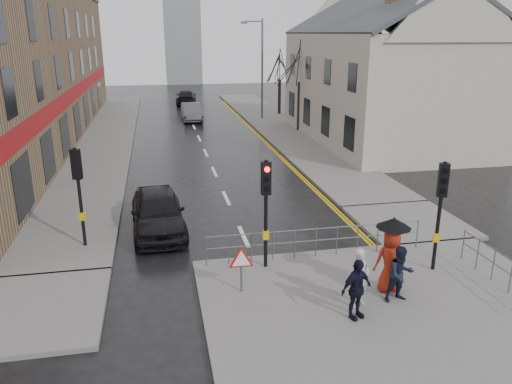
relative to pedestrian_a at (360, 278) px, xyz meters
name	(u,v)px	position (x,y,z in m)	size (l,w,h in m)	color
ground	(261,274)	(-2.12, 2.57, -0.95)	(120.00, 120.00, 0.00)	black
near_pavement	(405,323)	(0.88, -0.93, -0.88)	(10.00, 9.00, 0.14)	#605E5B
left_pavement	(105,135)	(-8.62, 25.57, -0.88)	(4.00, 44.00, 0.14)	#605E5B
right_pavement	(276,124)	(4.38, 27.57, -0.88)	(4.00, 40.00, 0.14)	#605E5B
pavement_bridge_right	(409,222)	(4.38, 5.57, -0.88)	(4.00, 4.20, 0.14)	#605E5B
pavement_stub_left	(27,311)	(-8.62, 1.57, -0.88)	(4.00, 4.20, 0.14)	#605E5B
building_left_terrace	(9,66)	(-14.12, 24.57, 4.05)	(8.00, 42.00, 10.00)	#8C6D51
building_right_cream	(382,69)	(9.88, 20.57, 3.83)	(9.00, 16.40, 10.10)	#BEB5A5
church_tower	(182,18)	(-0.62, 64.57, 8.05)	(5.00, 5.00, 18.00)	gray
traffic_signal_near_left	(266,195)	(-1.92, 2.77, 1.51)	(0.28, 0.27, 3.40)	black
traffic_signal_near_right	(441,197)	(3.08, 1.57, 1.51)	(0.34, 0.33, 3.40)	black
traffic_signal_far_left	(78,180)	(-7.62, 5.57, 1.51)	(0.34, 0.33, 3.40)	black
guard_railing_front	(316,236)	(-0.17, 3.17, -0.09)	(7.14, 0.04, 1.00)	#595B5E
guard_railing_side	(512,270)	(4.38, -0.18, -0.11)	(0.04, 4.54, 1.00)	#595B5E
warning_sign	(241,262)	(-2.92, 1.36, 0.09)	(0.80, 0.07, 1.35)	#595B5E
street_lamp	(260,63)	(3.70, 30.57, 3.75)	(1.83, 0.25, 8.00)	#595B5E
tree_near	(300,61)	(5.38, 24.57, 4.18)	(2.40, 2.40, 6.58)	#2C2118
tree_far	(280,64)	(5.88, 32.57, 3.47)	(2.40, 2.40, 5.64)	#2C2118
pedestrian_a	(360,278)	(0.00, 0.00, 0.00)	(0.59, 0.39, 1.63)	#B2B3AE
pedestrian_b	(401,274)	(1.16, 0.04, -0.03)	(0.76, 0.59, 1.57)	black
pedestrian_with_umbrella	(391,253)	(1.13, 0.59, 0.34)	(0.96, 0.96, 2.18)	#9C2412
pedestrian_d	(356,289)	(-0.32, -0.53, -0.01)	(0.94, 0.39, 1.61)	black
car_parked	(158,212)	(-5.14, 6.64, -0.16)	(1.87, 4.65, 1.58)	black
car_mid	(192,112)	(-2.04, 31.10, -0.22)	(1.54, 4.42, 1.46)	#46484B
car_far	(186,97)	(-1.86, 41.20, -0.23)	(2.02, 4.97, 1.44)	black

